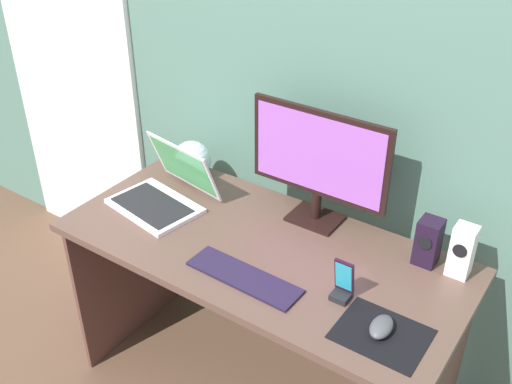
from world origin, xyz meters
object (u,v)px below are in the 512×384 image
monitor (319,161)px  mouse (381,327)px  laptop (164,192)px  phone_in_dock (343,285)px  keyboard_external (244,277)px  speaker_right (462,251)px  fishbowl (192,160)px  speaker_near_monitor (428,242)px

monitor → mouse: bearing=-41.7°
monitor → laptop: (-0.51, -0.22, -0.19)m
laptop → phone_in_dock: size_ratio=2.65×
keyboard_external → monitor: bearing=88.3°
mouse → phone_in_dock: phone_in_dock is taller
speaker_right → fishbowl: 1.07m
speaker_right → monitor: bearing=179.1°
speaker_near_monitor → laptop: bearing=-167.2°
monitor → phone_in_dock: bearing=-49.2°
laptop → phone_in_dock: laptop is taller
laptop → speaker_near_monitor: bearing=12.8°
speaker_right → mouse: size_ratio=1.77×
keyboard_external → mouse: (0.45, 0.03, 0.02)m
speaker_right → phone_in_dock: 0.39m
phone_in_dock → monitor: bearing=130.8°
speaker_near_monitor → mouse: 0.38m
speaker_right → fishbowl: size_ratio=1.16×
speaker_near_monitor → mouse: speaker_near_monitor is taller
monitor → speaker_right: bearing=-0.9°
speaker_right → laptop: (-1.03, -0.21, -0.04)m
mouse → keyboard_external: bearing=179.7°
monitor → speaker_right: size_ratio=2.88×
speaker_near_monitor → fishbowl: 0.97m
monitor → keyboard_external: (-0.02, -0.41, -0.23)m
speaker_near_monitor → fishbowl: speaker_near_monitor is taller
speaker_right → keyboard_external: 0.68m
laptop → monitor: bearing=22.9°
mouse → phone_in_dock: 0.17m
keyboard_external → phone_in_dock: bearing=18.9°
speaker_near_monitor → phone_in_dock: size_ratio=1.14×
fishbowl → keyboard_external: bearing=-36.7°
speaker_right → phone_in_dock: (-0.25, -0.31, -0.04)m
speaker_near_monitor → mouse: bearing=-87.6°
speaker_near_monitor → laptop: laptop is taller
laptop → mouse: 0.96m
speaker_right → mouse: bearing=-103.7°
monitor → speaker_near_monitor: size_ratio=3.21×
laptop → fishbowl: laptop is taller
monitor → phone_in_dock: (0.27, -0.31, -0.19)m
speaker_right → mouse: 0.39m
mouse → speaker_near_monitor: bearing=88.8°
fishbowl → phone_in_dock: (0.83, -0.31, -0.02)m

